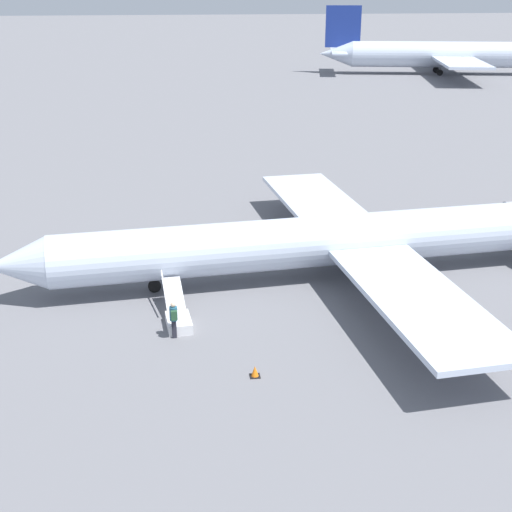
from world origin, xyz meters
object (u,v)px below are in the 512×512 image
object	(u,v)px
airplane_main	(352,238)
passenger	(174,317)
boarding_stairs	(178,316)
airplane_far_right	(456,54)

from	to	relation	value
airplane_main	passenger	world-z (taller)	airplane_main
boarding_stairs	passenger	xyz separation A→B (m)	(0.18, 1.34, 0.62)
airplane_far_right	passenger	distance (m)	101.58
airplane_far_right	boarding_stairs	xyz separation A→B (m)	(48.01, 88.05, -2.90)
airplane_far_right	passenger	bearing A→B (deg)	-107.64
boarding_stairs	airplane_far_right	bearing A→B (deg)	-34.32
airplane_far_right	passenger	world-z (taller)	airplane_far_right
airplane_far_right	boarding_stairs	size ratio (longest dim) A/B	11.34
airplane_main	passenger	size ratio (longest dim) A/B	20.82
passenger	boarding_stairs	bearing A→B (deg)	-13.24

